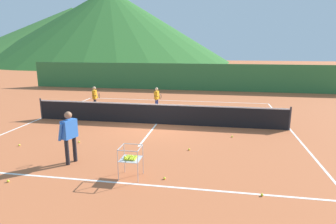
# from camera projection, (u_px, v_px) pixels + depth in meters

# --- Properties ---
(ground_plane) EXTENTS (120.00, 120.00, 0.00)m
(ground_plane) POSITION_uv_depth(u_px,v_px,m) (157.00, 124.00, 13.65)
(ground_plane) COLOR #BC6038
(line_baseline_near) EXTENTS (12.11, 0.08, 0.01)m
(line_baseline_near) POSITION_uv_depth(u_px,v_px,m) (110.00, 182.00, 7.85)
(line_baseline_near) COLOR white
(line_baseline_near) RESTS_ON ground
(line_baseline_far) EXTENTS (12.11, 0.08, 0.01)m
(line_baseline_far) POSITION_uv_depth(u_px,v_px,m) (175.00, 101.00, 19.35)
(line_baseline_far) COLOR white
(line_baseline_far) RESTS_ON ground
(line_sideline_west) EXTENTS (0.08, 11.99, 0.01)m
(line_sideline_west) POSITION_uv_depth(u_px,v_px,m) (41.00, 118.00, 14.65)
(line_sideline_west) COLOR white
(line_sideline_west) RESTS_ON ground
(line_sideline_east) EXTENTS (0.08, 11.99, 0.01)m
(line_sideline_east) POSITION_uv_depth(u_px,v_px,m) (291.00, 130.00, 12.64)
(line_sideline_east) COLOR white
(line_sideline_east) RESTS_ON ground
(line_service_center) EXTENTS (0.08, 6.37, 0.01)m
(line_service_center) POSITION_uv_depth(u_px,v_px,m) (157.00, 124.00, 13.64)
(line_service_center) COLOR white
(line_service_center) RESTS_ON ground
(tennis_net) EXTENTS (12.02, 0.08, 1.05)m
(tennis_net) POSITION_uv_depth(u_px,v_px,m) (156.00, 114.00, 13.53)
(tennis_net) COLOR #333338
(tennis_net) RESTS_ON ground
(instructor) EXTENTS (0.46, 0.83, 1.68)m
(instructor) POSITION_uv_depth(u_px,v_px,m) (69.00, 132.00, 8.92)
(instructor) COLOR black
(instructor) RESTS_ON ground
(student_0) EXTENTS (0.52, 0.60, 1.36)m
(student_0) POSITION_uv_depth(u_px,v_px,m) (95.00, 96.00, 16.41)
(student_0) COLOR black
(student_0) RESTS_ON ground
(student_1) EXTENTS (0.41, 0.66, 1.32)m
(student_1) POSITION_uv_depth(u_px,v_px,m) (157.00, 97.00, 16.36)
(student_1) COLOR navy
(student_1) RESTS_ON ground
(ball_cart) EXTENTS (0.58, 0.58, 0.90)m
(ball_cart) POSITION_uv_depth(u_px,v_px,m) (131.00, 158.00, 8.02)
(ball_cart) COLOR #B7B7BC
(ball_cart) RESTS_ON ground
(tennis_ball_2) EXTENTS (0.07, 0.07, 0.07)m
(tennis_ball_2) POSITION_uv_depth(u_px,v_px,m) (79.00, 142.00, 11.01)
(tennis_ball_2) COLOR yellow
(tennis_ball_2) RESTS_ON ground
(tennis_ball_3) EXTENTS (0.07, 0.07, 0.07)m
(tennis_ball_3) POSITION_uv_depth(u_px,v_px,m) (8.00, 181.00, 7.83)
(tennis_ball_3) COLOR yellow
(tennis_ball_3) RESTS_ON ground
(tennis_ball_4) EXTENTS (0.07, 0.07, 0.07)m
(tennis_ball_4) POSITION_uv_depth(u_px,v_px,m) (262.00, 195.00, 7.11)
(tennis_ball_4) COLOR yellow
(tennis_ball_4) RESTS_ON ground
(tennis_ball_5) EXTENTS (0.07, 0.07, 0.07)m
(tennis_ball_5) POSITION_uv_depth(u_px,v_px,m) (189.00, 149.00, 10.21)
(tennis_ball_5) COLOR yellow
(tennis_ball_5) RESTS_ON ground
(tennis_ball_6) EXTENTS (0.07, 0.07, 0.07)m
(tennis_ball_6) POSITION_uv_depth(u_px,v_px,m) (232.00, 137.00, 11.65)
(tennis_ball_6) COLOR yellow
(tennis_ball_6) RESTS_ON ground
(tennis_ball_7) EXTENTS (0.07, 0.07, 0.07)m
(tennis_ball_7) POSITION_uv_depth(u_px,v_px,m) (19.00, 145.00, 10.66)
(tennis_ball_7) COLOR yellow
(tennis_ball_7) RESTS_ON ground
(tennis_ball_8) EXTENTS (0.07, 0.07, 0.07)m
(tennis_ball_8) POSITION_uv_depth(u_px,v_px,m) (165.00, 178.00, 8.00)
(tennis_ball_8) COLOR yellow
(tennis_ball_8) RESTS_ON ground
(windscreen_fence) EXTENTS (26.64, 0.08, 2.20)m
(windscreen_fence) POSITION_uv_depth(u_px,v_px,m) (184.00, 77.00, 23.70)
(windscreen_fence) COLOR #33753D
(windscreen_fence) RESTS_ON ground
(hill_0) EXTENTS (56.36, 56.36, 12.63)m
(hill_0) POSITION_uv_depth(u_px,v_px,m) (74.00, 34.00, 71.58)
(hill_0) COLOR #38702D
(hill_0) RESTS_ON ground
(hill_1) EXTENTS (54.21, 54.21, 16.00)m
(hill_1) POSITION_uv_depth(u_px,v_px,m) (110.00, 26.00, 65.45)
(hill_1) COLOR #2D6628
(hill_1) RESTS_ON ground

